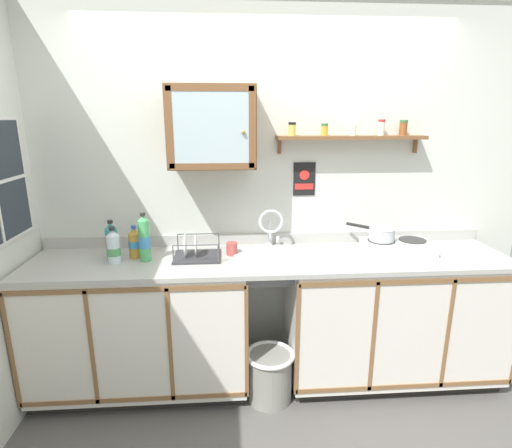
{
  "coord_description": "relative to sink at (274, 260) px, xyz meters",
  "views": [
    {
      "loc": [
        -0.29,
        -2.18,
        1.86
      ],
      "look_at": [
        -0.1,
        0.46,
        1.15
      ],
      "focal_mm": 28.07,
      "sensor_mm": 36.0,
      "label": 1
    }
  ],
  "objects": [
    {
      "name": "bottle_water_clear_1",
      "position": [
        -1.04,
        -0.07,
        0.14
      ],
      "size": [
        0.09,
        0.09,
        0.24
      ],
      "color": "silver",
      "rests_on": "countertop"
    },
    {
      "name": "lower_cabinet_run",
      "position": [
        -0.91,
        -0.04,
        -0.45
      ],
      "size": [
        1.43,
        0.62,
        0.92
      ],
      "color": "black",
      "rests_on": "ground"
    },
    {
      "name": "floor",
      "position": [
        -0.02,
        -0.37,
        -0.92
      ],
      "size": [
        6.24,
        6.24,
        0.0
      ],
      "primitive_type": "plane",
      "color": "#565451",
      "rests_on": "ground"
    },
    {
      "name": "lower_cabinet_run_right",
      "position": [
        0.84,
        -0.04,
        -0.45
      ],
      "size": [
        1.49,
        0.62,
        0.92
      ],
      "color": "black",
      "rests_on": "ground"
    },
    {
      "name": "mug",
      "position": [
        -0.29,
        0.04,
        0.08
      ],
      "size": [
        0.08,
        0.11,
        0.09
      ],
      "color": "#B24C47",
      "rests_on": "countertop"
    },
    {
      "name": "warning_sign",
      "position": [
        0.24,
        0.26,
        0.51
      ],
      "size": [
        0.16,
        0.01,
        0.24
      ],
      "color": "black"
    },
    {
      "name": "backsplash",
      "position": [
        -0.02,
        0.26,
        0.07
      ],
      "size": [
        3.2,
        0.02,
        0.08
      ],
      "primitive_type": "cube",
      "color": "#B2B2AD",
      "rests_on": "countertop"
    },
    {
      "name": "spice_shelf",
      "position": [
        0.55,
        0.2,
        0.82
      ],
      "size": [
        1.03,
        0.14,
        0.23
      ],
      "color": "brown"
    },
    {
      "name": "bottle_soda_green_3",
      "position": [
        -0.85,
        -0.04,
        0.18
      ],
      "size": [
        0.07,
        0.07,
        0.32
      ],
      "color": "#4CB266",
      "rests_on": "countertop"
    },
    {
      "name": "bottle_juice_amber_0",
      "position": [
        -0.93,
        0.03,
        0.13
      ],
      "size": [
        0.08,
        0.08,
        0.22
      ],
      "color": "gold",
      "rests_on": "countertop"
    },
    {
      "name": "back_wall",
      "position": [
        -0.02,
        0.29,
        0.43
      ],
      "size": [
        3.84,
        0.07,
        2.68
      ],
      "color": "silver",
      "rests_on": "ground"
    },
    {
      "name": "countertop",
      "position": [
        -0.02,
        -0.04,
        0.02
      ],
      "size": [
        3.2,
        0.64,
        0.03
      ],
      "primitive_type": "cube",
      "color": "#B2B2AD",
      "rests_on": "lower_cabinet_run"
    },
    {
      "name": "hot_plate_stove",
      "position": [
        0.85,
        -0.01,
        0.08
      ],
      "size": [
        0.46,
        0.27,
        0.09
      ],
      "color": "silver",
      "rests_on": "countertop"
    },
    {
      "name": "trash_bin",
      "position": [
        -0.05,
        -0.23,
        -0.73
      ],
      "size": [
        0.33,
        0.33,
        0.35
      ],
      "color": "gray",
      "rests_on": "ground"
    },
    {
      "name": "saucepan",
      "position": [
        0.74,
        0.01,
        0.17
      ],
      "size": [
        0.29,
        0.29,
        0.09
      ],
      "color": "silver",
      "rests_on": "hot_plate_stove"
    },
    {
      "name": "sink",
      "position": [
        0.0,
        0.0,
        0.0
      ],
      "size": [
        0.55,
        0.45,
        0.44
      ],
      "color": "silver",
      "rests_on": "countertop"
    },
    {
      "name": "dish_rack",
      "position": [
        -0.53,
        -0.0,
        0.06
      ],
      "size": [
        0.31,
        0.27,
        0.16
      ],
      "color": "#333338",
      "rests_on": "countertop"
    },
    {
      "name": "wall_cabinet",
      "position": [
        -0.4,
        0.11,
        0.88
      ],
      "size": [
        0.56,
        0.34,
        0.52
      ],
      "color": "brown"
    },
    {
      "name": "bottle_detergent_teal_2",
      "position": [
        -1.08,
        0.03,
        0.15
      ],
      "size": [
        0.08,
        0.08,
        0.26
      ],
      "color": "teal",
      "rests_on": "countertop"
    }
  ]
}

